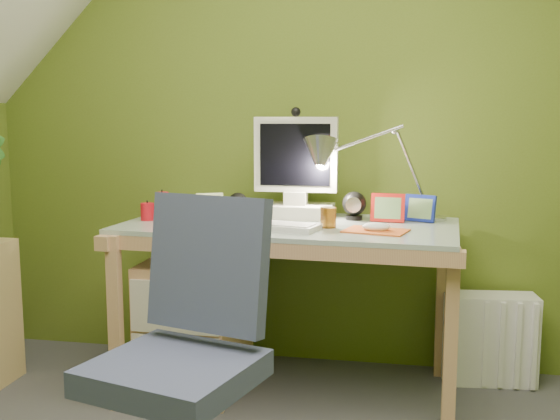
% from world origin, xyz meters
% --- Properties ---
extents(wall_back, '(3.20, 0.01, 2.40)m').
position_xyz_m(wall_back, '(0.00, 1.60, 1.20)').
color(wall_back, '#5C7223').
rests_on(wall_back, floor).
extents(desk, '(1.48, 0.81, 0.77)m').
position_xyz_m(desk, '(0.01, 1.18, 0.38)').
color(desk, tan).
rests_on(desk, floor).
extents(monitor, '(0.35, 0.20, 0.47)m').
position_xyz_m(monitor, '(0.01, 1.36, 1.00)').
color(monitor, beige).
rests_on(monitor, desk).
extents(speaker_left, '(0.10, 0.10, 0.11)m').
position_xyz_m(speaker_left, '(-0.26, 1.34, 0.82)').
color(speaker_left, black).
rests_on(speaker_left, desk).
extents(speaker_right, '(0.12, 0.12, 0.13)m').
position_xyz_m(speaker_right, '(0.28, 1.34, 0.83)').
color(speaker_right, black).
rests_on(speaker_right, desk).
extents(keyboard, '(0.48, 0.25, 0.02)m').
position_xyz_m(keyboard, '(-0.07, 1.04, 0.78)').
color(keyboard, silver).
rests_on(keyboard, desk).
extents(mousepad, '(0.28, 0.23, 0.01)m').
position_xyz_m(mousepad, '(0.39, 1.04, 0.77)').
color(mousepad, '#CE5820').
rests_on(mousepad, desk).
extents(mouse, '(0.11, 0.07, 0.04)m').
position_xyz_m(mouse, '(0.39, 1.04, 0.79)').
color(mouse, white).
rests_on(mouse, mousepad).
extents(amber_tumbler, '(0.08, 0.08, 0.09)m').
position_xyz_m(amber_tumbler, '(0.19, 1.10, 0.81)').
color(amber_tumbler, '#8D5614').
rests_on(amber_tumbler, desk).
extents(candle_cluster, '(0.18, 0.16, 0.12)m').
position_xyz_m(candle_cluster, '(-0.59, 1.19, 0.83)').
color(candle_cluster, red).
rests_on(candle_cluster, desk).
extents(photo_frame_red, '(0.15, 0.03, 0.13)m').
position_xyz_m(photo_frame_red, '(0.43, 1.30, 0.83)').
color(photo_frame_red, red).
rests_on(photo_frame_red, desk).
extents(photo_frame_blue, '(0.14, 0.07, 0.12)m').
position_xyz_m(photo_frame_blue, '(0.57, 1.34, 0.83)').
color(photo_frame_blue, navy).
rests_on(photo_frame_blue, desk).
extents(photo_frame_green, '(0.12, 0.07, 0.11)m').
position_xyz_m(photo_frame_green, '(-0.39, 1.32, 0.82)').
color(photo_frame_green, '#C2D491').
rests_on(photo_frame_green, desk).
extents(desk_lamp, '(0.57, 0.25, 0.61)m').
position_xyz_m(desk_lamp, '(0.46, 1.36, 1.07)').
color(desk_lamp, silver).
rests_on(desk_lamp, desk).
extents(task_chair, '(0.64, 0.64, 0.94)m').
position_xyz_m(task_chair, '(-0.18, 0.21, 0.47)').
color(task_chair, '#3F4768').
rests_on(task_chair, floor).
extents(radiator, '(0.43, 0.21, 0.42)m').
position_xyz_m(radiator, '(0.90, 1.46, 0.21)').
color(radiator, white).
rests_on(radiator, floor).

